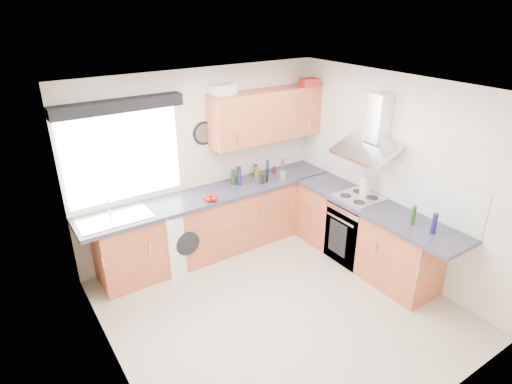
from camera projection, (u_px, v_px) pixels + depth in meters
ground_plane at (279, 308)px, 4.97m from camera, size 3.60×3.60×0.00m
ceiling at (285, 92)px, 3.94m from camera, size 3.60×3.60×0.02m
wall_back at (202, 162)px, 5.81m from camera, size 3.60×0.02×2.50m
wall_front at (431, 307)px, 3.09m from camera, size 3.60×0.02×2.50m
wall_left at (108, 268)px, 3.54m from camera, size 0.02×3.60×2.50m
wall_right at (396, 176)px, 5.36m from camera, size 0.02×3.60×2.50m
window at (123, 156)px, 5.15m from camera, size 1.40×0.02×1.10m
window_blind at (119, 106)px, 4.82m from camera, size 1.50×0.18×0.14m
splashback at (376, 174)px, 5.62m from camera, size 0.01×3.00×0.54m
base_cab_back at (208, 226)px, 5.89m from camera, size 3.00×0.58×0.86m
base_cab_corner at (299, 198)px, 6.69m from camera, size 0.60×0.60×0.86m
base_cab_right at (364, 234)px, 5.67m from camera, size 0.58×2.10×0.86m
worktop_back at (214, 194)px, 5.74m from camera, size 3.60×0.62×0.05m
worktop_right at (376, 208)px, 5.36m from camera, size 0.62×2.42×0.05m
sink at (114, 215)px, 5.04m from camera, size 0.84×0.46×0.10m
oven at (355, 230)px, 5.78m from camera, size 0.56×0.58×0.85m
hob_plate at (359, 197)px, 5.58m from camera, size 0.52×0.52×0.01m
extractor_hood at (371, 133)px, 5.27m from camera, size 0.52×0.78×0.66m
upper_cabinets at (267, 115)px, 5.93m from camera, size 1.70×0.35×0.70m
washing_machine at (178, 234)px, 5.66m from camera, size 0.68×0.66×0.89m
wall_clock at (204, 133)px, 5.66m from camera, size 0.32×0.04×0.32m
casserole at (222, 89)px, 5.51m from camera, size 0.34×0.27×0.13m
storage_box at (309, 82)px, 6.02m from camera, size 0.27×0.24×0.11m
utensil_pot at (282, 175)px, 6.12m from camera, size 0.10×0.10×0.13m
kitchen_roll at (365, 186)px, 5.61m from camera, size 0.14×0.14×0.26m
tomato_cluster at (211, 198)px, 5.49m from camera, size 0.16×0.16×0.07m
jar_0 at (262, 179)px, 5.98m from camera, size 0.06×0.06×0.13m
jar_1 at (267, 176)px, 6.01m from camera, size 0.04×0.04×0.19m
jar_2 at (274, 170)px, 6.35m from camera, size 0.05×0.05×0.10m
jar_3 at (239, 175)px, 6.00m from camera, size 0.07×0.07×0.23m
jar_4 at (233, 177)px, 5.93m from camera, size 0.07×0.07×0.22m
jar_5 at (267, 167)px, 6.30m from camera, size 0.04×0.04×0.21m
jar_6 at (239, 178)px, 5.90m from camera, size 0.05×0.05×0.23m
jar_7 at (256, 170)px, 6.24m from camera, size 0.06×0.06×0.17m
jar_8 at (256, 172)px, 6.17m from camera, size 0.07×0.07×0.16m
bottle_0 at (434, 223)px, 4.69m from camera, size 0.06×0.06×0.24m
bottle_1 at (413, 215)px, 4.89m from camera, size 0.05×0.05×0.23m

